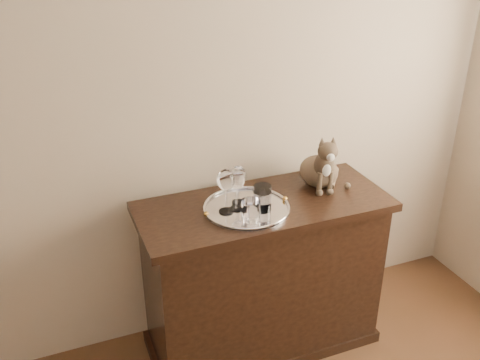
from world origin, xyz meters
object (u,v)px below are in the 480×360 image
object	(u,v)px
sideboard	(263,277)
wine_glass_b	(238,185)
wine_glass_c	(226,191)
tumbler_a	(262,201)
tumbler_b	(251,210)
tray	(247,209)
wine_glass_d	(237,190)
cat	(320,158)
tumbler_c	(262,195)

from	to	relation	value
sideboard	wine_glass_b	distance (m)	0.54
wine_glass_c	tumbler_a	size ratio (longest dim) A/B	2.27
sideboard	tumbler_b	distance (m)	0.51
wine_glass_b	tumbler_b	bearing A→B (deg)	-92.70
tray	wine_glass_b	bearing A→B (deg)	104.53
wine_glass_c	wine_glass_b	bearing A→B (deg)	36.15
wine_glass_b	wine_glass_d	xyz separation A→B (m)	(-0.03, -0.05, 0.00)
wine_glass_d	cat	size ratio (longest dim) A/B	0.68
sideboard	wine_glass_c	size ratio (longest dim) A/B	5.66
tumbler_c	wine_glass_c	bearing A→B (deg)	-176.85
tumbler_b	cat	xyz separation A→B (m)	(0.45, 0.21, 0.09)
wine_glass_c	tumbler_b	bearing A→B (deg)	-54.95
tumbler_a	wine_glass_c	bearing A→B (deg)	164.19
tumbler_a	tumbler_b	world-z (taller)	tumbler_b
tray	cat	bearing A→B (deg)	13.85
cat	wine_glass_c	bearing A→B (deg)	-156.72
cat	tumbler_a	bearing A→B (deg)	-146.07
cat	tray	bearing A→B (deg)	-153.89
wine_glass_c	cat	size ratio (longest dim) A/B	0.73
wine_glass_d	cat	bearing A→B (deg)	11.41
tray	tumbler_c	bearing A→B (deg)	8.84
tray	cat	size ratio (longest dim) A/B	1.37
tumbler_a	tumbler_c	distance (m)	0.06
tray	wine_glass_d	world-z (taller)	wine_glass_d
wine_glass_d	tumbler_a	world-z (taller)	wine_glass_d
tray	wine_glass_d	size ratio (longest dim) A/B	2.03
tumbler_a	cat	size ratio (longest dim) A/B	0.32
sideboard	wine_glass_d	bearing A→B (deg)	-173.09
wine_glass_d	tumbler_c	bearing A→B (deg)	1.31
tumbler_c	cat	world-z (taller)	cat
wine_glass_c	wine_glass_d	size ratio (longest dim) A/B	1.07
wine_glass_b	tumbler_b	distance (m)	0.17
wine_glass_b	tumbler_a	distance (m)	0.14
tumbler_b	sideboard	bearing A→B (deg)	46.41
tray	wine_glass_d	bearing A→B (deg)	167.61
wine_glass_b	cat	xyz separation A→B (m)	(0.45, 0.04, 0.04)
wine_glass_d	cat	distance (m)	0.49
tumbler_b	tumbler_c	world-z (taller)	tumbler_b
wine_glass_c	wine_glass_d	world-z (taller)	wine_glass_c
sideboard	cat	world-z (taller)	cat
wine_glass_c	tumbler_b	size ratio (longest dim) A/B	2.22
wine_glass_b	tumbler_c	bearing A→B (deg)	-26.67
tray	tumbler_b	size ratio (longest dim) A/B	4.20
wine_glass_d	sideboard	bearing A→B (deg)	6.91
wine_glass_b	cat	distance (m)	0.45
tray	tumbler_b	world-z (taller)	tumbler_b
tumbler_c	sideboard	bearing A→B (deg)	40.90
wine_glass_d	tumbler_b	bearing A→B (deg)	-79.29
wine_glass_c	tumbler_a	distance (m)	0.17
tray	wine_glass_c	distance (m)	0.15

